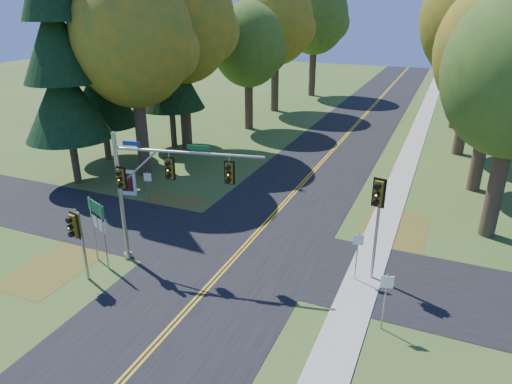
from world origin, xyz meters
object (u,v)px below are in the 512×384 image
at_px(east_signal_pole, 378,205).
at_px(info_kiosk, 126,182).
at_px(traffic_mast, 154,183).
at_px(route_sign_cluster, 97,220).

relative_size(east_signal_pole, info_kiosk, 2.91).
relative_size(traffic_mast, east_signal_pole, 1.39).
bearing_deg(route_sign_cluster, east_signal_pole, 40.34).
bearing_deg(east_signal_pole, route_sign_cluster, -151.39).
bearing_deg(route_sign_cluster, info_kiosk, 143.81).
height_order(traffic_mast, route_sign_cluster, traffic_mast).
distance_m(east_signal_pole, info_kiosk, 17.13).
height_order(route_sign_cluster, info_kiosk, route_sign_cluster).
bearing_deg(route_sign_cluster, traffic_mast, 51.35).
height_order(traffic_mast, info_kiosk, traffic_mast).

